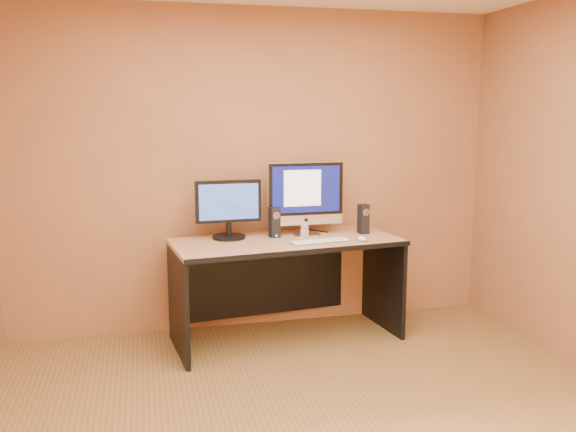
# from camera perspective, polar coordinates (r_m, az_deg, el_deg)

# --- Properties ---
(walls) EXTENTS (4.00, 4.00, 2.60)m
(walls) POSITION_cam_1_polar(r_m,az_deg,el_deg) (3.07, 3.88, 0.78)
(walls) COLOR #97613D
(walls) RESTS_ON ground
(desk) EXTENTS (1.81, 0.96, 0.80)m
(desk) POSITION_cam_1_polar(r_m,az_deg,el_deg) (4.80, -0.12, -6.93)
(desk) COLOR tan
(desk) RESTS_ON ground
(imac) EXTENTS (0.62, 0.24, 0.60)m
(imac) POSITION_cam_1_polar(r_m,az_deg,el_deg) (4.83, 1.75, 1.67)
(imac) COLOR silver
(imac) RESTS_ON desk
(second_monitor) EXTENTS (0.53, 0.28, 0.45)m
(second_monitor) POSITION_cam_1_polar(r_m,az_deg,el_deg) (4.73, -5.60, 0.60)
(second_monitor) COLOR black
(second_monitor) RESTS_ON desk
(speaker_left) EXTENTS (0.09, 0.09, 0.24)m
(speaker_left) POSITION_cam_1_polar(r_m,az_deg,el_deg) (4.77, -1.28, -0.59)
(speaker_left) COLOR black
(speaker_left) RESTS_ON desk
(speaker_right) EXTENTS (0.08, 0.09, 0.24)m
(speaker_right) POSITION_cam_1_polar(r_m,az_deg,el_deg) (4.96, 7.07, -0.27)
(speaker_right) COLOR black
(speaker_right) RESTS_ON desk
(keyboard) EXTENTS (0.48, 0.20, 0.02)m
(keyboard) POSITION_cam_1_polar(r_m,az_deg,el_deg) (4.60, 3.02, -2.39)
(keyboard) COLOR #B8B9BD
(keyboard) RESTS_ON desk
(mouse) EXTENTS (0.06, 0.11, 0.04)m
(mouse) POSITION_cam_1_polar(r_m,az_deg,el_deg) (4.69, 6.94, -2.10)
(mouse) COLOR white
(mouse) RESTS_ON desk
(cable_a) EXTENTS (0.15, 0.19, 0.01)m
(cable_a) POSITION_cam_1_polar(r_m,az_deg,el_deg) (5.04, 2.68, -1.37)
(cable_a) COLOR black
(cable_a) RESTS_ON desk
(cable_b) EXTENTS (0.10, 0.18, 0.01)m
(cable_b) POSITION_cam_1_polar(r_m,az_deg,el_deg) (5.03, 1.31, -1.38)
(cable_b) COLOR black
(cable_b) RESTS_ON desk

